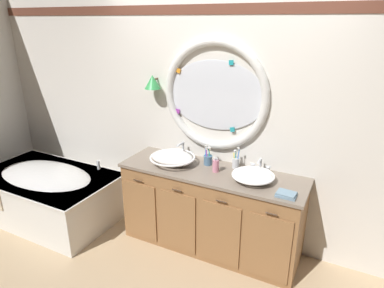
{
  "coord_description": "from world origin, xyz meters",
  "views": [
    {
      "loc": [
        1.22,
        -2.44,
        2.24
      ],
      "look_at": [
        -0.16,
        0.25,
        1.11
      ],
      "focal_mm": 31.45,
      "sensor_mm": 36.0,
      "label": 1
    }
  ],
  "objects_px": {
    "sink_basin_left": "(172,158)",
    "sink_basin_right": "(253,175)",
    "soap_dispenser": "(216,165)",
    "toothbrush_holder_right": "(236,162)",
    "folded_hand_towel": "(286,194)",
    "bathtub": "(48,191)",
    "toothbrush_holder_left": "(208,159)"
  },
  "relations": [
    {
      "from": "sink_basin_left",
      "to": "toothbrush_holder_right",
      "type": "xyz_separation_m",
      "value": [
        0.6,
        0.2,
        -0.01
      ]
    },
    {
      "from": "sink_basin_left",
      "to": "sink_basin_right",
      "type": "relative_size",
      "value": 1.19
    },
    {
      "from": "toothbrush_holder_right",
      "to": "soap_dispenser",
      "type": "height_order",
      "value": "toothbrush_holder_right"
    },
    {
      "from": "sink_basin_right",
      "to": "toothbrush_holder_right",
      "type": "distance_m",
      "value": 0.31
    },
    {
      "from": "toothbrush_holder_left",
      "to": "toothbrush_holder_right",
      "type": "height_order",
      "value": "toothbrush_holder_right"
    },
    {
      "from": "bathtub",
      "to": "sink_basin_left",
      "type": "distance_m",
      "value": 1.66
    },
    {
      "from": "bathtub",
      "to": "soap_dispenser",
      "type": "distance_m",
      "value": 2.1
    },
    {
      "from": "folded_hand_towel",
      "to": "toothbrush_holder_left",
      "type": "bearing_deg",
      "value": 160.85
    },
    {
      "from": "sink_basin_left",
      "to": "soap_dispenser",
      "type": "relative_size",
      "value": 3.07
    },
    {
      "from": "sink_basin_left",
      "to": "toothbrush_holder_left",
      "type": "height_order",
      "value": "toothbrush_holder_left"
    },
    {
      "from": "sink_basin_left",
      "to": "toothbrush_holder_left",
      "type": "distance_m",
      "value": 0.36
    },
    {
      "from": "toothbrush_holder_right",
      "to": "soap_dispenser",
      "type": "distance_m",
      "value": 0.22
    },
    {
      "from": "bathtub",
      "to": "sink_basin_right",
      "type": "xyz_separation_m",
      "value": [
        2.36,
        0.33,
        0.58
      ]
    },
    {
      "from": "bathtub",
      "to": "soap_dispenser",
      "type": "height_order",
      "value": "soap_dispenser"
    },
    {
      "from": "sink_basin_left",
      "to": "toothbrush_holder_right",
      "type": "height_order",
      "value": "toothbrush_holder_right"
    },
    {
      "from": "sink_basin_right",
      "to": "toothbrush_holder_right",
      "type": "xyz_separation_m",
      "value": [
        -0.24,
        0.2,
        0.01
      ]
    },
    {
      "from": "bathtub",
      "to": "toothbrush_holder_right",
      "type": "bearing_deg",
      "value": 13.96
    },
    {
      "from": "bathtub",
      "to": "toothbrush_holder_left",
      "type": "height_order",
      "value": "toothbrush_holder_left"
    },
    {
      "from": "sink_basin_right",
      "to": "soap_dispenser",
      "type": "distance_m",
      "value": 0.38
    },
    {
      "from": "toothbrush_holder_left",
      "to": "soap_dispenser",
      "type": "height_order",
      "value": "toothbrush_holder_left"
    },
    {
      "from": "sink_basin_right",
      "to": "bathtub",
      "type": "bearing_deg",
      "value": -172.0
    },
    {
      "from": "folded_hand_towel",
      "to": "bathtub",
      "type": "bearing_deg",
      "value": -176.1
    },
    {
      "from": "sink_basin_left",
      "to": "folded_hand_towel",
      "type": "height_order",
      "value": "sink_basin_left"
    },
    {
      "from": "sink_basin_left",
      "to": "soap_dispenser",
      "type": "height_order",
      "value": "soap_dispenser"
    },
    {
      "from": "sink_basin_left",
      "to": "sink_basin_right",
      "type": "bearing_deg",
      "value": 0.0
    },
    {
      "from": "sink_basin_left",
      "to": "toothbrush_holder_left",
      "type": "bearing_deg",
      "value": 24.01
    },
    {
      "from": "bathtub",
      "to": "soap_dispenser",
      "type": "bearing_deg",
      "value": 10.29
    },
    {
      "from": "toothbrush_holder_left",
      "to": "bathtub",
      "type": "bearing_deg",
      "value": -165.49
    },
    {
      "from": "toothbrush_holder_left",
      "to": "soap_dispenser",
      "type": "distance_m",
      "value": 0.18
    },
    {
      "from": "sink_basin_left",
      "to": "soap_dispenser",
      "type": "xyz_separation_m",
      "value": [
        0.46,
        0.03,
        -0.0
      ]
    },
    {
      "from": "toothbrush_holder_right",
      "to": "folded_hand_towel",
      "type": "bearing_deg",
      "value": -31.15
    },
    {
      "from": "toothbrush_holder_left",
      "to": "folded_hand_towel",
      "type": "distance_m",
      "value": 0.9
    }
  ]
}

